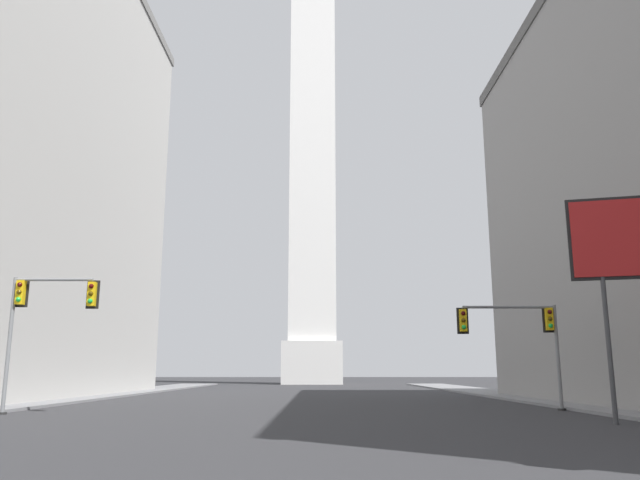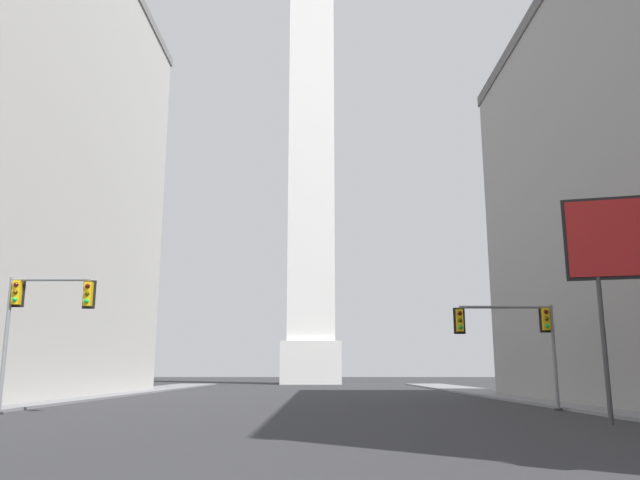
{
  "view_description": "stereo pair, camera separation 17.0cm",
  "coord_description": "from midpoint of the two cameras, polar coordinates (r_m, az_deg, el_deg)",
  "views": [
    {
      "loc": [
        1.14,
        -0.98,
        1.89
      ],
      "look_at": [
        1.32,
        50.84,
        12.79
      ],
      "focal_mm": 35.0,
      "sensor_mm": 36.0,
      "label": 1
    },
    {
      "loc": [
        1.31,
        -0.98,
        1.89
      ],
      "look_at": [
        1.32,
        50.84,
        12.79
      ],
      "focal_mm": 35.0,
      "sensor_mm": 36.0,
      "label": 2
    }
  ],
  "objects": [
    {
      "name": "traffic_light_mid_left",
      "position": [
        31.42,
        -24.37,
        -5.83
      ],
      "size": [
        4.05,
        0.51,
        6.12
      ],
      "color": "slate",
      "rests_on": "ground_plane"
    },
    {
      "name": "sidewalk_left",
      "position": [
        38.3,
        -27.12,
        -13.33
      ],
      "size": [
        5.0,
        111.01,
        0.15
      ],
      "primitive_type": "cube",
      "color": "slate",
      "rests_on": "ground_plane"
    },
    {
      "name": "obelisk",
      "position": [
        100.0,
        -0.72,
        8.88
      ],
      "size": [
        8.71,
        8.71,
        77.7
      ],
      "color": "silver",
      "rests_on": "ground_plane"
    },
    {
      "name": "sidewalk_right",
      "position": [
        37.28,
        23.64,
        -13.7
      ],
      "size": [
        5.0,
        111.01,
        0.15
      ],
      "primitive_type": "cube",
      "color": "slate",
      "rests_on": "ground_plane"
    },
    {
      "name": "traffic_light_mid_right",
      "position": [
        32.97,
        17.79,
        -7.8
      ],
      "size": [
        5.08,
        0.52,
        5.13
      ],
      "color": "slate",
      "rests_on": "ground_plane"
    }
  ]
}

